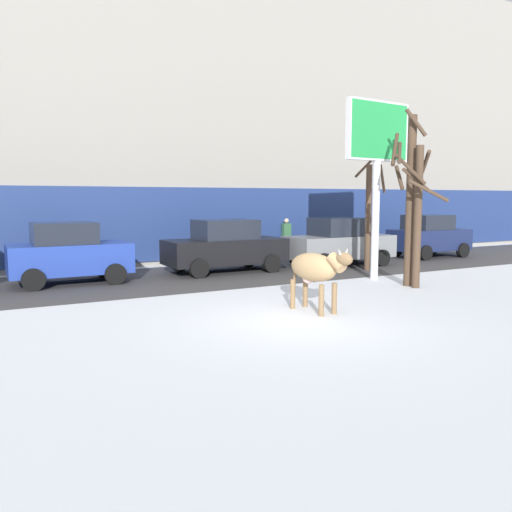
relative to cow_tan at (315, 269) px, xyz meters
The scene contains 15 objects.
ground_plane 1.52m from the cow_tan, 136.56° to the right, with size 120.00×120.00×0.00m, color white.
road_strip 6.42m from the cow_tan, 97.55° to the left, with size 60.00×5.60×0.01m, color #423F3F.
building_facade 13.69m from the cow_tan, 93.82° to the left, with size 44.00×6.10×13.00m.
cow_tan is the anchor object (origin of this frame).
billboard 6.27m from the cow_tan, 34.77° to the left, with size 2.53×0.45×5.56m.
car_blue_hatchback 8.02m from the cow_tan, 122.69° to the left, with size 3.52×1.95×1.86m.
car_black_sedan 6.85m from the cow_tan, 82.63° to the left, with size 4.22×2.02×1.84m.
car_grey_sedan 8.32m from the cow_tan, 49.12° to the left, with size 4.22×2.02×1.84m.
car_navy_hatchback 12.72m from the cow_tan, 32.44° to the left, with size 3.52×1.95×1.86m.
pedestrian_near_billboard 9.75m from the cow_tan, 109.11° to the left, with size 0.36×0.24×1.73m.
pedestrian_by_cars 9.38m from the cow_tan, 79.18° to the left, with size 0.36×0.24×1.73m.
pedestrian_far_left 10.42m from the cow_tan, 62.20° to the left, with size 0.36×0.24×1.73m.
bare_tree_left_lot 4.69m from the cow_tan, 16.23° to the left, with size 1.22×1.64×4.23m.
bare_tree_right_lot 5.02m from the cow_tan, 20.47° to the left, with size 1.35×1.34×5.09m.
bare_tree_far_back 7.48m from the cow_tan, 40.60° to the left, with size 0.95×1.54×4.52m.
Camera 1 is at (-5.81, -8.81, 2.58)m, focal length 36.33 mm.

